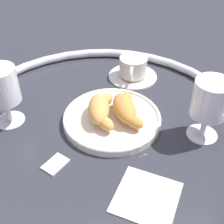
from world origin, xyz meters
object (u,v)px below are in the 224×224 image
juice_glass_left (1,88)px  sugar_packet (55,163)px  croissant_small (126,108)px  pastry_plate (112,119)px  juice_glass_right (210,102)px  coffee_cup_near (133,69)px  croissant_large (101,109)px  folded_napkin (147,197)px

juice_glass_left → sugar_packet: (0.15, 0.10, -0.09)m
sugar_packet → croissant_small: bearing=168.1°
croissant_small → pastry_plate: bearing=-94.7°
juice_glass_left → juice_glass_right: (0.11, 0.43, -0.00)m
croissant_small → sugar_packet: (0.11, -0.16, -0.04)m
pastry_plate → coffee_cup_near: 0.20m
croissant_large → juice_glass_left: (-0.04, -0.21, 0.05)m
croissant_small → sugar_packet: 0.20m
juice_glass_left → juice_glass_right: 0.44m
juice_glass_left → sugar_packet: size_ratio=2.80×
croissant_large → coffee_cup_near: (-0.18, 0.11, -0.01)m
pastry_plate → juice_glass_left: 0.25m
juice_glass_left → croissant_large: bearing=80.1°
croissant_small → coffee_cup_near: croissant_small is taller
juice_glass_right → sugar_packet: (0.04, -0.32, -0.09)m
pastry_plate → juice_glass_right: bearing=69.4°
croissant_large → juice_glass_left: juice_glass_left is taller
croissant_small → juice_glass_left: 0.27m
folded_napkin → croissant_large: bearing=-165.7°
croissant_small → juice_glass_left: bearing=-98.9°
sugar_packet → juice_glass_right: bearing=141.0°
pastry_plate → juice_glass_right: 0.22m
juice_glass_left → sugar_packet: 0.21m
croissant_large → pastry_plate: bearing=84.5°
sugar_packet → folded_napkin: 0.19m
croissant_large → coffee_cup_near: croissant_large is taller
croissant_large → croissant_small: same height
folded_napkin → juice_glass_left: bearing=-133.7°
folded_napkin → coffee_cup_near: bearing=172.2°
pastry_plate → croissant_small: croissant_small is taller
croissant_large → croissant_small: 0.05m
croissant_large → juice_glass_left: bearing=-99.9°
juice_glass_left → juice_glass_right: bearing=75.4°
croissant_small → juice_glass_left: (-0.04, -0.27, 0.05)m
coffee_cup_near → juice_glass_left: 0.36m
croissant_large → croissant_small: size_ratio=0.99×
croissant_large → folded_napkin: croissant_large is taller
pastry_plate → coffee_cup_near: coffee_cup_near is taller
sugar_packet → folded_napkin: size_ratio=0.45×
pastry_plate → juice_glass_right: (0.07, 0.19, 0.08)m
folded_napkin → juice_glass_right: bearing=132.0°
pastry_plate → sugar_packet: pastry_plate is taller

